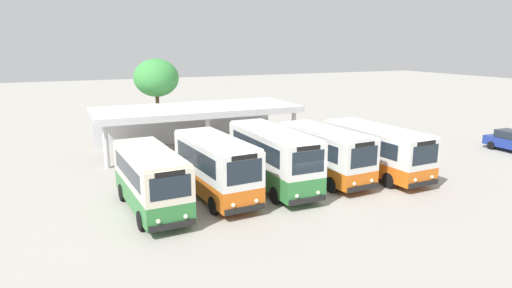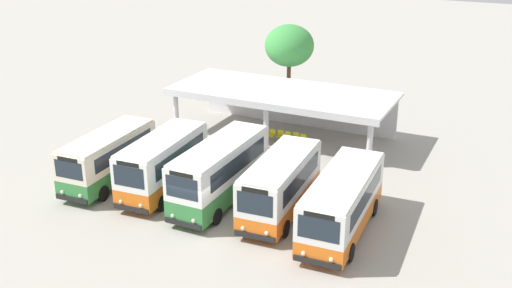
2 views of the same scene
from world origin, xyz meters
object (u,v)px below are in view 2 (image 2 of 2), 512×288
Objects in this scene: city_bus_nearest_orange at (108,156)px; waiting_chair_far_end_seat at (303,139)px; waiting_chair_end_by_column at (265,133)px; city_bus_fourth_amber at (280,184)px; city_bus_middle_cream at (220,170)px; city_bus_fifth_blue at (342,201)px; waiting_chair_fifth_seat at (295,137)px; waiting_chair_middle_seat at (280,135)px; waiting_chair_second_from_end at (272,134)px; waiting_chair_fourth_seat at (287,137)px; city_bus_second_in_row at (163,162)px.

city_bus_nearest_orange is 13.31m from waiting_chair_far_end_seat.
city_bus_nearest_orange reaches higher than waiting_chair_end_by_column.
city_bus_fourth_amber is at bearing -75.26° from waiting_chair_far_end_seat.
city_bus_nearest_orange is 7.14m from city_bus_middle_cream.
city_bus_fifth_blue reaches higher than waiting_chair_fifth_seat.
waiting_chair_middle_seat is at bearing 113.74° from city_bus_fourth_amber.
waiting_chair_end_by_column and waiting_chair_second_from_end have the same top height.
city_bus_middle_cream is 9.96m from waiting_chair_middle_seat.
city_bus_middle_cream is at bearing -82.30° from waiting_chair_second_from_end.
city_bus_nearest_orange is 8.33× the size of waiting_chair_second_from_end.
city_bus_fifth_blue is 13.16m from waiting_chair_second_from_end.
waiting_chair_end_by_column is 1.00× the size of waiting_chair_second_from_end.
city_bus_fifth_blue is (14.19, 0.36, 0.01)m from city_bus_nearest_orange.
waiting_chair_far_end_seat is at bearing 121.02° from city_bus_fifth_blue.
city_bus_fourth_amber is 8.51× the size of waiting_chair_fourth_seat.
city_bus_fifth_blue is at bearing -48.38° from waiting_chair_end_by_column.
waiting_chair_middle_seat and waiting_chair_fourth_seat have the same top height.
city_bus_fourth_amber is 11.15m from waiting_chair_end_by_column.
city_bus_fifth_blue reaches higher than city_bus_nearest_orange.
waiting_chair_fourth_seat is (-3.70, 9.65, -1.23)m from city_bus_fourth_amber.
city_bus_second_in_row reaches higher than waiting_chair_far_end_seat.
city_bus_fifth_blue is at bearing -54.38° from waiting_chair_fourth_seat.
waiting_chair_end_by_column is 1.00× the size of waiting_chair_fifth_seat.
waiting_chair_end_by_column and waiting_chair_fifth_seat have the same top height.
waiting_chair_end_by_column is at bearing 179.94° from waiting_chair_fourth_seat.
city_bus_middle_cream is at bearing 177.11° from city_bus_fifth_blue.
waiting_chair_middle_seat is at bearing 127.50° from city_bus_fifth_blue.
city_bus_second_in_row is 10.27m from waiting_chair_end_by_column.
city_bus_fifth_blue is 13.59m from waiting_chair_end_by_column.
waiting_chair_end_by_column and waiting_chair_far_end_seat have the same top height.
waiting_chair_end_by_column is (-1.89, 9.76, -1.37)m from city_bus_middle_cream.
waiting_chair_fourth_seat is (3.40, 10.05, -1.29)m from city_bus_second_in_row.
waiting_chair_fourth_seat is (1.16, 0.06, 0.00)m from waiting_chair_second_from_end.
waiting_chair_middle_seat is at bearing 177.44° from waiting_chair_far_end_seat.
city_bus_second_in_row reaches higher than city_bus_fifth_blue.
city_bus_fourth_amber is at bearing -60.59° from waiting_chair_end_by_column.
city_bus_fifth_blue is 9.37× the size of waiting_chair_far_end_seat.
city_bus_middle_cream is 9.18× the size of waiting_chair_second_from_end.
waiting_chair_fourth_seat and waiting_chair_far_end_seat have the same top height.
waiting_chair_second_from_end and waiting_chair_middle_seat have the same top height.
city_bus_second_in_row is 8.25× the size of waiting_chair_second_from_end.
waiting_chair_fourth_seat is at bearing 125.62° from city_bus_fifth_blue.
waiting_chair_middle_seat is (6.37, 10.56, -1.19)m from city_bus_nearest_orange.
waiting_chair_end_by_column is 1.16m from waiting_chair_middle_seat.
city_bus_second_in_row is at bearing -175.27° from city_bus_middle_cream.
waiting_chair_middle_seat is at bearing -179.77° from waiting_chair_fifth_seat.
waiting_chair_fifth_seat is 0.59m from waiting_chair_far_end_seat.
waiting_chair_far_end_seat is (8.11, 10.49, -1.19)m from city_bus_nearest_orange.
waiting_chair_fifth_seat and waiting_chair_far_end_seat have the same top height.
waiting_chair_second_from_end is at bearing 116.88° from city_bus_fourth_amber.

